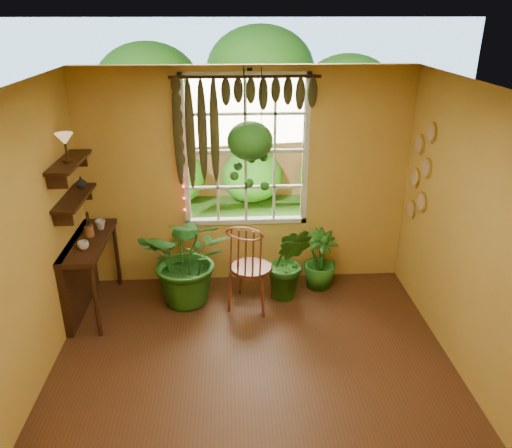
{
  "coord_description": "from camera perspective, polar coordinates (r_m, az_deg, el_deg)",
  "views": [
    {
      "loc": [
        -0.19,
        -3.55,
        3.27
      ],
      "look_at": [
        0.06,
        1.15,
        1.24
      ],
      "focal_mm": 35.0,
      "sensor_mm": 36.0,
      "label": 1
    }
  ],
  "objects": [
    {
      "name": "windsor_chair",
      "position": [
        5.87,
        -0.67,
        -6.32
      ],
      "size": [
        0.61,
        0.62,
        1.27
      ],
      "rotation": [
        0.0,
        0.0,
        -0.35
      ],
      "color": "brown",
      "rests_on": "floor"
    },
    {
      "name": "backyard",
      "position": [
        10.62,
        -0.74,
        12.57
      ],
      "size": [
        14.0,
        10.0,
        12.0
      ],
      "color": "#295C1A",
      "rests_on": "ground"
    },
    {
      "name": "shelf_lower",
      "position": [
        5.74,
        -20.01,
        2.86
      ],
      "size": [
        0.25,
        0.9,
        0.04
      ],
      "primitive_type": "cube",
      "color": "black",
      "rests_on": "wall_left"
    },
    {
      "name": "wall_plates",
      "position": [
        6.02,
        18.27,
        5.55
      ],
      "size": [
        0.04,
        0.32,
        1.1
      ],
      "primitive_type": null,
      "color": "beige",
      "rests_on": "wall_right"
    },
    {
      "name": "tiffany_lamp",
      "position": [
        5.48,
        -21.02,
        8.85
      ],
      "size": [
        0.18,
        0.18,
        0.31
      ],
      "color": "#503116",
      "rests_on": "shelf_upper"
    },
    {
      "name": "brush_jar",
      "position": [
        5.92,
        -18.62,
        -0.03
      ],
      "size": [
        0.1,
        0.1,
        0.37
      ],
      "color": "brown",
      "rests_on": "counter_ledge"
    },
    {
      "name": "wall_right",
      "position": [
        4.6,
        25.79,
        -3.87
      ],
      "size": [
        0.0,
        4.5,
        4.5
      ],
      "primitive_type": "plane",
      "rotation": [
        1.57,
        0.0,
        -1.57
      ],
      "color": "gold",
      "rests_on": "floor"
    },
    {
      "name": "shelf_vase",
      "position": [
        5.96,
        -19.38,
        4.53
      ],
      "size": [
        0.13,
        0.13,
        0.13
      ],
      "primitive_type": "imported",
      "rotation": [
        0.0,
        0.0,
        -0.07
      ],
      "color": "#B2AD99",
      "rests_on": "shelf_lower"
    },
    {
      "name": "floor",
      "position": [
        4.83,
        -0.03,
        -19.23
      ],
      "size": [
        4.5,
        4.5,
        0.0
      ],
      "primitive_type": "plane",
      "color": "#4F2716",
      "rests_on": "ground"
    },
    {
      "name": "cup_b",
      "position": [
        6.11,
        -17.35,
        -0.07
      ],
      "size": [
        0.15,
        0.15,
        0.11
      ],
      "primitive_type": "imported",
      "rotation": [
        0.0,
        0.0,
        -0.37
      ],
      "color": "beige",
      "rests_on": "counter_ledge"
    },
    {
      "name": "potted_plant_right",
      "position": [
        6.32,
        7.31,
        -4.06
      ],
      "size": [
        0.55,
        0.55,
        0.76
      ],
      "primitive_type": "imported",
      "rotation": [
        0.0,
        0.0,
        0.38
      ],
      "color": "#1E4C14",
      "rests_on": "floor"
    },
    {
      "name": "string_lights",
      "position": [
        5.97,
        -8.56,
        8.33
      ],
      "size": [
        0.03,
        0.03,
        1.54
      ],
      "primitive_type": null,
      "color": "#FF2633",
      "rests_on": "window"
    },
    {
      "name": "ceiling",
      "position": [
        3.6,
        -0.03,
        14.24
      ],
      "size": [
        4.5,
        4.5,
        0.0
      ],
      "primitive_type": "plane",
      "rotation": [
        3.14,
        0.0,
        0.0
      ],
      "color": "silver",
      "rests_on": "wall_back"
    },
    {
      "name": "potted_plant_mid",
      "position": [
        6.0,
        3.75,
        -4.39
      ],
      "size": [
        0.62,
        0.54,
        0.96
      ],
      "primitive_type": "imported",
      "rotation": [
        0.0,
        0.0,
        -0.24
      ],
      "color": "#1E4C14",
      "rests_on": "floor"
    },
    {
      "name": "hanging_basket",
      "position": [
        5.72,
        -0.68,
        9.14
      ],
      "size": [
        0.52,
        0.52,
        1.38
      ],
      "color": "black",
      "rests_on": "ceiling"
    },
    {
      "name": "cup_a",
      "position": [
        5.65,
        -19.14,
        -2.32
      ],
      "size": [
        0.14,
        0.14,
        0.09
      ],
      "primitive_type": "imported",
      "rotation": [
        0.0,
        0.0,
        -0.27
      ],
      "color": "silver",
      "rests_on": "counter_ledge"
    },
    {
      "name": "shelf_upper",
      "position": [
        5.62,
        -20.57,
        6.68
      ],
      "size": [
        0.25,
        0.9,
        0.04
      ],
      "primitive_type": "cube",
      "color": "black",
      "rests_on": "wall_left"
    },
    {
      "name": "counter_ledge",
      "position": [
        6.08,
        -19.23,
        -4.66
      ],
      "size": [
        0.4,
        1.2,
        0.9
      ],
      "color": "black",
      "rests_on": "floor"
    },
    {
      "name": "potted_plant_left",
      "position": [
        5.91,
        -7.68,
        -3.86
      ],
      "size": [
        1.19,
        1.08,
        1.18
      ],
      "primitive_type": "imported",
      "rotation": [
        0.0,
        0.0,
        -0.16
      ],
      "color": "#1E4C14",
      "rests_on": "floor"
    },
    {
      "name": "valance_vine",
      "position": [
        5.8,
        -2.06,
        13.47
      ],
      "size": [
        1.7,
        0.12,
        1.1
      ],
      "color": "black",
      "rests_on": "window"
    },
    {
      "name": "wall_left",
      "position": [
        4.43,
        -26.96,
        -5.13
      ],
      "size": [
        0.0,
        4.5,
        4.5
      ],
      "primitive_type": "plane",
      "rotation": [
        1.57,
        0.0,
        1.57
      ],
      "color": "gold",
      "rests_on": "floor"
    },
    {
      "name": "wall_back",
      "position": [
        6.12,
        -1.16,
        5.04
      ],
      "size": [
        4.0,
        0.0,
        4.0
      ],
      "primitive_type": "plane",
      "rotation": [
        1.57,
        0.0,
        0.0
      ],
      "color": "gold",
      "rests_on": "floor"
    },
    {
      "name": "window",
      "position": [
        6.05,
        -1.2,
        8.29
      ],
      "size": [
        1.52,
        0.1,
        1.86
      ],
      "color": "silver",
      "rests_on": "wall_back"
    }
  ]
}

